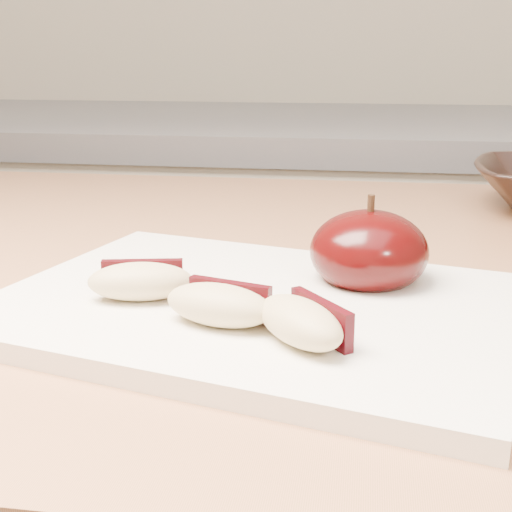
# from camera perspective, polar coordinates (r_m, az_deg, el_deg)

# --- Properties ---
(back_cabinet) EXTENTS (2.40, 0.62, 0.94)m
(back_cabinet) POSITION_cam_1_polar(r_m,az_deg,el_deg) (1.34, 4.47, -9.27)
(back_cabinet) COLOR silver
(back_cabinet) RESTS_ON ground
(cutting_board) EXTENTS (0.33, 0.28, 0.01)m
(cutting_board) POSITION_cam_1_polar(r_m,az_deg,el_deg) (0.41, 0.00, -4.16)
(cutting_board) COLOR white
(cutting_board) RESTS_ON island_counter
(apple_half) EXTENTS (0.08, 0.08, 0.06)m
(apple_half) POSITION_cam_1_polar(r_m,az_deg,el_deg) (0.44, 9.01, 0.36)
(apple_half) COLOR black
(apple_half) RESTS_ON cutting_board
(apple_wedge_a) EXTENTS (0.06, 0.04, 0.02)m
(apple_wedge_a) POSITION_cam_1_polar(r_m,az_deg,el_deg) (0.41, -9.21, -1.97)
(apple_wedge_a) COLOR tan
(apple_wedge_a) RESTS_ON cutting_board
(apple_wedge_b) EXTENTS (0.06, 0.04, 0.02)m
(apple_wedge_b) POSITION_cam_1_polar(r_m,az_deg,el_deg) (0.37, -2.88, -3.87)
(apple_wedge_b) COLOR tan
(apple_wedge_b) RESTS_ON cutting_board
(apple_wedge_c) EXTENTS (0.06, 0.06, 0.02)m
(apple_wedge_c) POSITION_cam_1_polar(r_m,az_deg,el_deg) (0.34, 3.71, -5.24)
(apple_wedge_c) COLOR tan
(apple_wedge_c) RESTS_ON cutting_board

